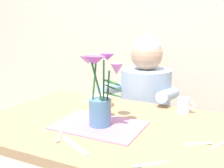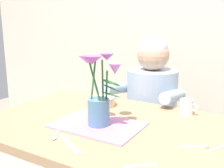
# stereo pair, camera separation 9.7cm
# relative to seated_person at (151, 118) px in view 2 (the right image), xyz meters

# --- Properties ---
(wood_panel_backdrop) EXTENTS (4.00, 0.10, 2.50)m
(wood_panel_backdrop) POSITION_rel_seated_person_xyz_m (0.02, 0.43, 0.69)
(wood_panel_backdrop) COLOR beige
(wood_panel_backdrop) RESTS_ON ground_plane
(dining_table) EXTENTS (1.20, 0.80, 0.74)m
(dining_table) POSITION_rel_seated_person_xyz_m (0.02, -0.62, 0.08)
(dining_table) COLOR #9E7A56
(dining_table) RESTS_ON ground_plane
(seated_person) EXTENTS (0.45, 0.47, 1.14)m
(seated_person) POSITION_rel_seated_person_xyz_m (0.00, 0.00, 0.00)
(seated_person) COLOR #4C4C56
(seated_person) RESTS_ON ground_plane
(striped_placemat) EXTENTS (0.40, 0.28, 0.00)m
(striped_placemat) POSITION_rel_seated_person_xyz_m (0.00, -0.67, 0.18)
(striped_placemat) COLOR #B275A3
(striped_placemat) RESTS_ON dining_table
(flower_vase) EXTENTS (0.22, 0.24, 0.34)m
(flower_vase) POSITION_rel_seated_person_xyz_m (0.01, -0.67, 0.33)
(flower_vase) COLOR teal
(flower_vase) RESTS_ON dining_table
(ceramic_bowl) EXTENTS (0.14, 0.14, 0.06)m
(ceramic_bowl) POSITION_rel_seated_person_xyz_m (-0.14, -0.40, 0.21)
(ceramic_bowl) COLOR beige
(ceramic_bowl) RESTS_ON dining_table
(dinner_knife) EXTENTS (0.18, 0.11, 0.00)m
(dinner_knife) POSITION_rel_seated_person_xyz_m (0.02, -0.89, 0.18)
(dinner_knife) COLOR silver
(dinner_knife) RESTS_ON dining_table
(ceramic_mug) EXTENTS (0.09, 0.07, 0.08)m
(ceramic_mug) POSITION_rel_seated_person_xyz_m (0.32, -0.31, 0.22)
(ceramic_mug) COLOR silver
(ceramic_mug) RESTS_ON dining_table
(spoon_0) EXTENTS (0.11, 0.07, 0.01)m
(spoon_0) POSITION_rel_seated_person_xyz_m (0.46, -0.66, 0.18)
(spoon_0) COLOR silver
(spoon_0) RESTS_ON dining_table
(spoon_1) EXTENTS (0.07, 0.11, 0.01)m
(spoon_1) POSITION_rel_seated_person_xyz_m (-0.08, -0.86, 0.18)
(spoon_1) COLOR silver
(spoon_1) RESTS_ON dining_table
(spoon_2) EXTENTS (0.10, 0.09, 0.01)m
(spoon_2) POSITION_rel_seated_person_xyz_m (0.31, -0.91, 0.18)
(spoon_2) COLOR silver
(spoon_2) RESTS_ON dining_table
(spoon_3) EXTENTS (0.07, 0.11, 0.01)m
(spoon_3) POSITION_rel_seated_person_xyz_m (0.53, -0.62, 0.18)
(spoon_3) COLOR silver
(spoon_3) RESTS_ON dining_table
(spoon_4) EXTENTS (0.06, 0.12, 0.01)m
(spoon_4) POSITION_rel_seated_person_xyz_m (-0.25, -0.34, 0.18)
(spoon_4) COLOR silver
(spoon_4) RESTS_ON dining_table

